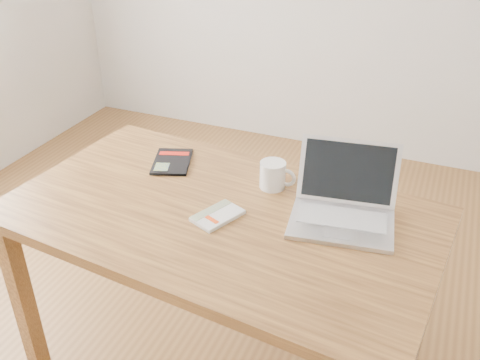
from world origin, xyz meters
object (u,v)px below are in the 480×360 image
at_px(white_guidebook, 218,216).
at_px(laptop, 344,205).
at_px(black_guidebook, 172,162).
at_px(desk, 220,233).
at_px(coffee_mug, 274,175).

distance_m(white_guidebook, laptop, 0.42).
xyz_separation_m(white_guidebook, laptop, (0.38, 0.16, 0.04)).
bearing_deg(black_guidebook, white_guidebook, -60.30).
relative_size(desk, white_guidebook, 7.97).
bearing_deg(laptop, coffee_mug, 153.39).
bearing_deg(black_guidebook, laptop, -28.97).
height_order(white_guidebook, laptop, laptop).
bearing_deg(black_guidebook, coffee_mug, -22.79).
distance_m(white_guidebook, black_guidebook, 0.43).
xyz_separation_m(desk, black_guidebook, (-0.31, 0.24, 0.10)).
relative_size(white_guidebook, black_guidebook, 0.78).
bearing_deg(laptop, desk, -170.30).
bearing_deg(white_guidebook, black_guidebook, 162.33).
bearing_deg(coffee_mug, white_guidebook, -112.25).
distance_m(black_guidebook, coffee_mug, 0.43).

